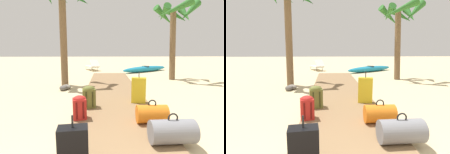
{
  "view_description": "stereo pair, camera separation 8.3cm",
  "coord_description": "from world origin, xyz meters",
  "views": [
    {
      "loc": [
        -0.25,
        -0.65,
        1.53
      ],
      "look_at": [
        -0.01,
        5.42,
        0.55
      ],
      "focal_mm": 28.19,
      "sensor_mm": 36.0,
      "label": 1
    },
    {
      "loc": [
        -0.34,
        -0.65,
        1.53
      ],
      "look_at": [
        -0.01,
        5.42,
        0.55
      ],
      "focal_mm": 28.19,
      "sensor_mm": 36.0,
      "label": 2
    }
  ],
  "objects": [
    {
      "name": "duffel_bag_orange",
      "position": [
        0.66,
        2.62,
        0.26
      ],
      "size": [
        0.6,
        0.36,
        0.47
      ],
      "color": "orange",
      "rests_on": "boardwalk"
    },
    {
      "name": "suitcase_yellow",
      "position": [
        0.65,
        3.95,
        0.42
      ],
      "size": [
        0.41,
        0.27,
        0.85
      ],
      "color": "gold",
      "rests_on": "boardwalk"
    },
    {
      "name": "boardwalk",
      "position": [
        0.0,
        4.92,
        0.04
      ],
      "size": [
        1.86,
        9.85,
        0.08
      ],
      "primitive_type": "cube",
      "color": "olive",
      "rests_on": "ground"
    },
    {
      "name": "palm_tree_far_right",
      "position": [
        3.14,
        8.0,
        2.88
      ],
      "size": [
        2.24,
        2.27,
        3.79
      ],
      "color": "brown",
      "rests_on": "ground"
    },
    {
      "name": "backpack_olive",
      "position": [
        -0.66,
        3.6,
        0.37
      ],
      "size": [
        0.35,
        0.29,
        0.55
      ],
      "color": "olive",
      "rests_on": "boardwalk"
    },
    {
      "name": "ground_plane",
      "position": [
        0.0,
        3.94,
        0.0
      ],
      "size": [
        60.0,
        60.0,
        0.0
      ],
      "primitive_type": "plane",
      "color": "#CCB789"
    },
    {
      "name": "suitcase_black",
      "position": [
        -0.64,
        1.32,
        0.35
      ],
      "size": [
        0.38,
        0.25,
        0.68
      ],
      "color": "black",
      "rests_on": "boardwalk"
    },
    {
      "name": "rock_left_mid",
      "position": [
        -1.73,
        5.96,
        0.09
      ],
      "size": [
        0.42,
        0.38,
        0.18
      ],
      "primitive_type": "ellipsoid",
      "rotation": [
        0.0,
        0.0,
        2.91
      ],
      "color": "gray",
      "rests_on": "ground"
    },
    {
      "name": "rock_left_far",
      "position": [
        -1.81,
        5.75,
        0.09
      ],
      "size": [
        0.37,
        0.38,
        0.19
      ],
      "primitive_type": "ellipsoid",
      "rotation": [
        0.0,
        0.0,
        0.72
      ],
      "color": "#5B5651",
      "rests_on": "ground"
    },
    {
      "name": "kayak",
      "position": [
        2.47,
        11.0,
        0.19
      ],
      "size": [
        3.6,
        2.59,
        0.39
      ],
      "color": "teal",
      "rests_on": "ground"
    },
    {
      "name": "duffel_bag_grey",
      "position": [
        0.77,
        1.85,
        0.27
      ],
      "size": [
        0.71,
        0.4,
        0.49
      ],
      "color": "slate",
      "rests_on": "boardwalk"
    },
    {
      "name": "lounge_chair",
      "position": [
        -1.16,
        11.92,
        0.33
      ],
      "size": [
        1.19,
        1.67,
        0.77
      ],
      "color": "white",
      "rests_on": "ground"
    },
    {
      "name": "palm_tree_near_left",
      "position": [
        -1.91,
        6.82,
        3.32
      ],
      "size": [
        2.25,
        2.31,
        4.31
      ],
      "color": "brown",
      "rests_on": "ground"
    },
    {
      "name": "backpack_red",
      "position": [
        -0.79,
        2.88,
        0.34
      ],
      "size": [
        0.32,
        0.3,
        0.5
      ],
      "color": "red",
      "rests_on": "boardwalk"
    }
  ]
}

